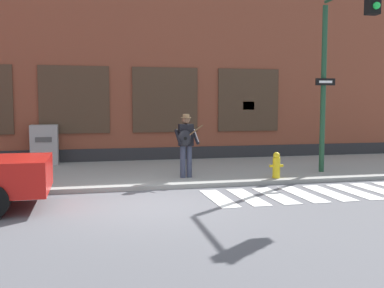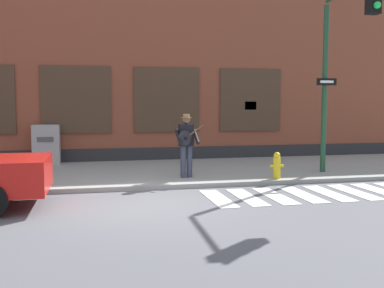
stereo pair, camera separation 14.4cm
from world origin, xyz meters
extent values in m
plane|color=#56565B|center=(0.00, 0.00, 0.00)|extent=(160.00, 160.00, 0.00)
cube|color=gray|center=(0.00, 4.12, 0.06)|extent=(28.00, 5.00, 0.11)
cube|color=brown|center=(0.00, 8.62, 3.09)|extent=(28.00, 4.00, 6.18)
cube|color=#28282B|center=(0.00, 6.60, 0.28)|extent=(28.00, 0.04, 0.55)
cube|color=#473323|center=(-1.55, 6.59, 2.22)|extent=(2.32, 0.06, 2.27)
cube|color=black|center=(-1.55, 6.58, 2.22)|extent=(2.20, 0.03, 2.15)
cube|color=#473323|center=(1.55, 6.59, 2.22)|extent=(2.32, 0.06, 2.27)
cube|color=black|center=(1.55, 6.58, 2.22)|extent=(2.20, 0.03, 2.15)
cube|color=#473323|center=(4.64, 6.59, 2.22)|extent=(2.32, 0.06, 2.27)
cube|color=black|center=(4.64, 6.58, 2.22)|extent=(2.20, 0.03, 2.15)
cube|color=yellow|center=(4.64, 6.57, 2.02)|extent=(0.44, 0.02, 0.30)
cube|color=silver|center=(1.65, 0.32, 0.01)|extent=(0.42, 1.90, 0.01)
cube|color=silver|center=(2.32, 0.32, 0.01)|extent=(0.42, 1.90, 0.01)
cube|color=silver|center=(2.99, 0.32, 0.01)|extent=(0.42, 1.90, 0.01)
cube|color=silver|center=(3.66, 0.32, 0.01)|extent=(0.42, 1.90, 0.01)
cube|color=silver|center=(4.33, 0.32, 0.01)|extent=(0.42, 1.90, 0.01)
cube|color=silver|center=(5.00, 0.32, 0.01)|extent=(0.42, 1.90, 0.01)
cube|color=silver|center=(5.67, 0.32, 0.01)|extent=(0.42, 1.90, 0.01)
cube|color=silver|center=(-1.96, 1.00, 0.74)|extent=(0.06, 0.24, 0.12)
cube|color=silver|center=(-1.96, -0.14, 0.74)|extent=(0.06, 0.24, 0.12)
cylinder|color=black|center=(-2.88, 1.30, 0.33)|extent=(0.66, 0.24, 0.66)
cylinder|color=#33384C|center=(1.51, 2.64, 0.54)|extent=(0.15, 0.15, 0.85)
cylinder|color=#33384C|center=(1.33, 2.62, 0.54)|extent=(0.15, 0.15, 0.85)
cube|color=black|center=(1.42, 2.64, 1.26)|extent=(0.39, 0.24, 0.58)
sphere|color=brown|center=(1.42, 2.64, 1.66)|extent=(0.22, 0.22, 0.22)
cylinder|color=olive|center=(1.42, 2.64, 1.72)|extent=(0.27, 0.28, 0.02)
cylinder|color=olive|center=(1.42, 2.64, 1.77)|extent=(0.18, 0.18, 0.09)
cylinder|color=black|center=(1.66, 2.55, 1.22)|extent=(0.11, 0.51, 0.39)
cylinder|color=black|center=(1.18, 2.53, 1.22)|extent=(0.11, 0.51, 0.39)
ellipsoid|color=black|center=(1.34, 2.46, 1.18)|extent=(0.36, 0.14, 0.44)
cylinder|color=black|center=(1.35, 2.40, 1.18)|extent=(0.09, 0.01, 0.09)
cylinder|color=brown|center=(1.61, 2.45, 1.36)|extent=(0.47, 0.06, 0.34)
cylinder|color=#1E472D|center=(5.49, 2.75, 2.49)|extent=(0.15, 0.15, 4.75)
sphere|color=#1ED84C|center=(5.43, 0.31, 4.35)|extent=(0.17, 0.17, 0.17)
cube|color=black|center=(5.49, 2.64, 2.71)|extent=(0.60, 0.05, 0.20)
cube|color=white|center=(5.49, 2.62, 2.71)|extent=(0.40, 0.02, 0.07)
cube|color=#9E9E9E|center=(-2.51, 6.17, 0.76)|extent=(0.85, 0.61, 1.30)
cube|color=#4C4C4C|center=(-2.51, 5.86, 0.96)|extent=(0.51, 0.02, 0.16)
cylinder|color=gold|center=(3.73, 1.97, 0.39)|extent=(0.20, 0.20, 0.55)
sphere|color=gold|center=(3.73, 1.97, 0.72)|extent=(0.18, 0.18, 0.18)
cylinder|color=gold|center=(3.59, 1.97, 0.44)|extent=(0.10, 0.07, 0.07)
cylinder|color=gold|center=(3.87, 1.97, 0.44)|extent=(0.10, 0.07, 0.07)
camera|label=1|loc=(-1.15, -9.04, 2.08)|focal=42.00mm
camera|label=2|loc=(-1.01, -9.07, 2.08)|focal=42.00mm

